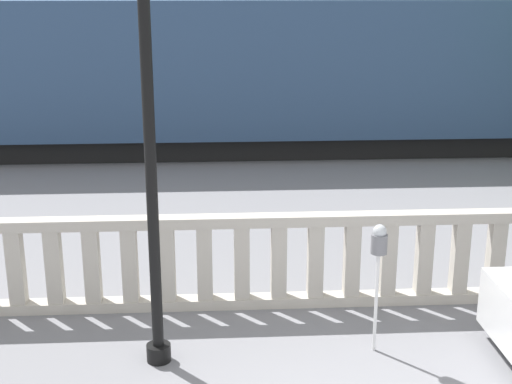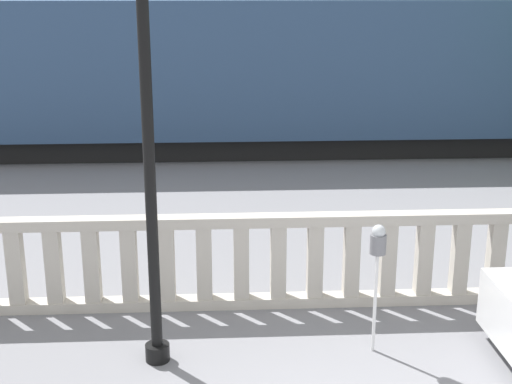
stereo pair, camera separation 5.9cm
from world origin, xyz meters
name	(u,v)px [view 2 (the right image)]	position (x,y,z in m)	size (l,w,h in m)	color
balustrade	(315,260)	(0.00, 3.40, 0.64)	(13.50, 0.24, 1.28)	#BCB5A8
parking_meter	(378,249)	(0.53, 2.13, 1.28)	(0.19, 0.19, 1.57)	silver
train_near	(426,72)	(4.04, 12.62, 1.98)	(25.65, 2.99, 4.38)	black
train_far	(112,40)	(-5.36, 23.28, 2.01)	(23.67, 3.07, 4.43)	black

